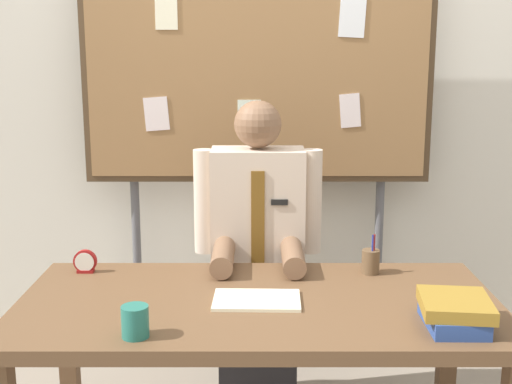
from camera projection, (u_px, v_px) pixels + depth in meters
back_wall at (255, 100)px, 3.50m from camera, size 6.40×0.08×2.70m
desk at (256, 322)px, 2.39m from camera, size 1.69×0.83×0.75m
person at (256, 271)px, 2.96m from camera, size 0.55×0.56×1.40m
bulletin_board at (255, 70)px, 3.27m from camera, size 1.71×0.09×2.11m
book_stack at (452, 311)px, 2.13m from camera, size 0.24×0.26×0.09m
open_notebook at (255, 300)px, 2.35m from camera, size 0.31×0.21×0.01m
desk_clock at (83, 263)px, 2.65m from camera, size 0.09×0.04×0.09m
coffee_mug at (133, 322)px, 2.05m from camera, size 0.08×0.08×0.10m
pen_holder at (369, 261)px, 2.64m from camera, size 0.07×0.07×0.16m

